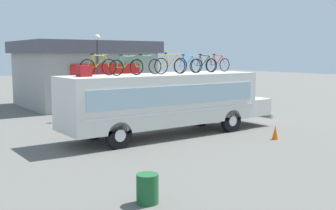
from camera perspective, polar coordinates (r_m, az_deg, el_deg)
ground_plane at (r=19.15m, az=-0.72°, el=-4.25°), size 120.00×120.00×0.00m
bus at (r=19.05m, az=-0.08°, el=0.73°), size 10.99×2.63×2.85m
luggage_bag_1 at (r=17.02m, az=-11.53°, el=4.62°), size 0.50×0.50×0.45m
rooftop_bicycle_1 at (r=17.59m, az=-9.59°, el=5.27°), size 1.70×0.44×0.94m
rooftop_bicycle_2 at (r=17.67m, az=-5.73°, el=5.30°), size 1.66×0.44×0.90m
rooftop_bicycle_3 at (r=18.47m, az=-3.08°, el=5.42°), size 1.66×0.44×0.92m
rooftop_bicycle_4 at (r=18.84m, az=0.41°, el=5.53°), size 1.83×0.44×0.98m
rooftop_bicycle_5 at (r=19.73m, az=2.70°, el=5.50°), size 1.63×0.44×0.90m
rooftop_bicycle_6 at (r=20.40m, az=5.02°, el=5.55°), size 1.66×0.44×0.92m
rooftop_bicycle_7 at (r=21.48m, az=6.87°, el=5.60°), size 1.66×0.44×0.92m
roadside_building at (r=31.28m, az=-11.54°, el=4.40°), size 9.09×7.75×4.67m
trash_bin at (r=10.62m, az=-2.85°, el=-11.47°), size 0.56×0.56×0.76m
traffic_cone at (r=18.88m, az=14.59°, el=-3.70°), size 0.29×0.29×0.61m
street_lamp at (r=24.14m, az=-9.68°, el=5.11°), size 0.33×0.33×4.87m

